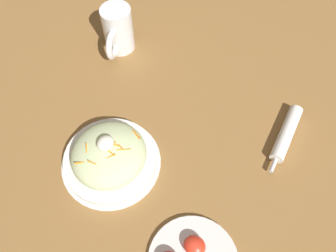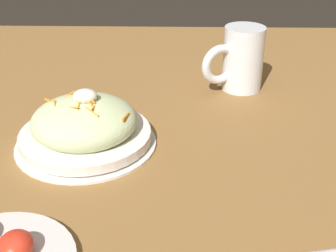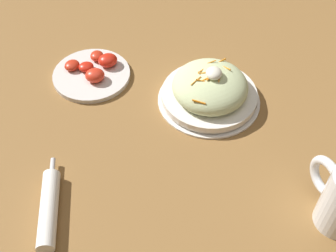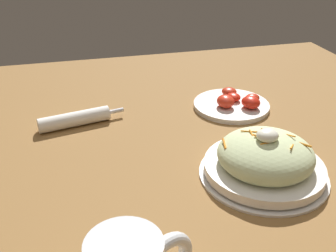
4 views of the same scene
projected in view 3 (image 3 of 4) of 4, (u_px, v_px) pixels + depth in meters
ground_plane at (194, 156)px, 0.90m from camera, size 1.43×1.43×0.00m
salad_plate at (209, 90)px, 0.98m from camera, size 0.23×0.23×0.10m
napkin_roll at (48, 208)px, 0.80m from camera, size 0.19×0.06×0.03m
tomato_plate at (92, 72)px, 1.05m from camera, size 0.18×0.18×0.04m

